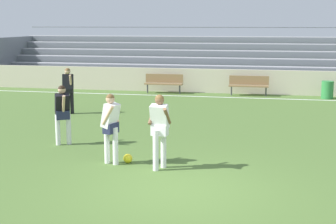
{
  "coord_description": "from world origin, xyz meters",
  "views": [
    {
      "loc": [
        1.74,
        -9.42,
        3.29
      ],
      "look_at": [
        -0.97,
        3.7,
        0.91
      ],
      "focal_mm": 53.74,
      "sensor_mm": 36.0,
      "label": 1
    }
  ],
  "objects": [
    {
      "name": "player_white_dropping_back",
      "position": [
        -1.9,
        1.57,
        1.0
      ],
      "size": [
        0.44,
        0.58,
        1.67
      ],
      "color": "white",
      "rests_on": "ground"
    },
    {
      "name": "bench_far_left",
      "position": [
        -3.24,
        13.66,
        0.55
      ],
      "size": [
        1.8,
        0.4,
        0.9
      ],
      "color": "olive",
      "rests_on": "ground"
    },
    {
      "name": "soccer_ball",
      "position": [
        -1.54,
        1.72,
        0.11
      ],
      "size": [
        0.22,
        0.22,
        0.22
      ],
      "primitive_type": "sphere",
      "color": "yellow",
      "rests_on": "ground"
    },
    {
      "name": "player_dark_pressing_high",
      "position": [
        -5.5,
        7.62,
        1.0
      ],
      "size": [
        0.46,
        0.53,
        1.68
      ],
      "color": "black",
      "rests_on": "ground"
    },
    {
      "name": "ground_plane",
      "position": [
        0.0,
        0.0,
        0.0
      ],
      "size": [
        160.0,
        160.0,
        0.0
      ],
      "primitive_type": "plane",
      "color": "#4C6B30"
    },
    {
      "name": "trash_bin",
      "position": [
        4.17,
        13.43,
        0.39
      ],
      "size": [
        0.52,
        0.52,
        0.78
      ],
      "primitive_type": "cylinder",
      "color": "#2D7F3D",
      "rests_on": "ground"
    },
    {
      "name": "player_white_on_ball",
      "position": [
        -0.69,
        1.38,
        1.03
      ],
      "size": [
        0.5,
        0.55,
        1.72
      ],
      "color": "white",
      "rests_on": "ground"
    },
    {
      "name": "field_line_sideline",
      "position": [
        0.0,
        12.9,
        0.0
      ],
      "size": [
        44.0,
        0.12,
        0.01
      ],
      "primitive_type": "cube",
      "color": "white",
      "rests_on": "ground"
    },
    {
      "name": "bench_far_right",
      "position": [
        0.74,
        13.66,
        0.55
      ],
      "size": [
        1.8,
        0.4,
        0.9
      ],
      "color": "olive",
      "rests_on": "ground"
    },
    {
      "name": "bleacher_stand",
      "position": [
        0.67,
        17.32,
        1.34
      ],
      "size": [
        27.04,
        4.64,
        3.08
      ],
      "color": "#B2B2B7",
      "rests_on": "ground"
    },
    {
      "name": "sideline_wall",
      "position": [
        0.0,
        14.25,
        0.57
      ],
      "size": [
        48.0,
        0.16,
        1.14
      ],
      "primitive_type": "cube",
      "color": "beige",
      "rests_on": "ground"
    },
    {
      "name": "player_dark_overlapping",
      "position": [
        -3.77,
        3.12,
        0.97
      ],
      "size": [
        0.52,
        0.65,
        1.64
      ],
      "color": "white",
      "rests_on": "ground"
    }
  ]
}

